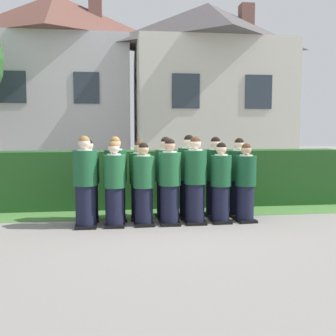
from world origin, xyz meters
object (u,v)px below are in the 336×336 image
object	(u,v)px
student_front_row_0	(85,184)
student_front_row_1	(114,186)
student_rear_row_3	(166,180)
student_rear_row_5	(215,179)
student_front_row_3	(170,184)
student_front_row_6	(246,185)
student_front_row_2	(144,186)
student_rear_row_0	(89,182)
student_rear_row_6	(239,179)
student_front_row_5	(221,185)
student_rear_row_1	(116,181)
student_rear_row_4	(189,178)
student_front_row_4	(195,182)
student_rear_row_2	(140,182)

from	to	relation	value
student_front_row_0	student_front_row_1	bearing A→B (deg)	-0.95
student_rear_row_3	student_rear_row_5	xyz separation A→B (m)	(1.03, 0.03, -0.00)
student_front_row_3	student_front_row_6	distance (m)	1.50
student_front_row_2	student_rear_row_0	size ratio (longest dim) A/B	0.96
student_front_row_6	student_rear_row_6	xyz separation A→B (m)	(0.02, 0.50, 0.04)
student_front_row_1	student_rear_row_6	size ratio (longest dim) A/B	0.98
student_front_row_5	student_rear_row_1	distance (m)	2.05
student_rear_row_6	student_rear_row_1	bearing A→B (deg)	-177.68
student_rear_row_0	student_rear_row_4	xyz separation A→B (m)	(2.00, 0.03, 0.03)
student_front_row_0	student_front_row_2	xyz separation A→B (m)	(1.07, 0.01, -0.06)
student_front_row_2	student_front_row_3	size ratio (longest dim) A/B	0.95
student_front_row_2	student_front_row_1	bearing A→B (deg)	-177.81
student_front_row_5	student_rear_row_4	bearing A→B (deg)	138.50
student_front_row_1	student_front_row_2	world-z (taller)	student_front_row_1
student_front_row_0	student_rear_row_3	xyz separation A→B (m)	(1.55, 0.54, -0.02)
student_front_row_2	student_front_row_6	size ratio (longest dim) A/B	1.01
student_front_row_1	student_rear_row_1	size ratio (longest dim) A/B	0.95
student_front_row_6	student_rear_row_4	xyz separation A→B (m)	(-1.04, 0.47, 0.08)
student_rear_row_6	student_rear_row_4	bearing A→B (deg)	-178.05
student_front_row_6	student_rear_row_0	distance (m)	3.07
student_front_row_0	student_rear_row_1	world-z (taller)	student_front_row_0
student_front_row_2	student_rear_row_5	world-z (taller)	student_rear_row_5
student_front_row_4	student_rear_row_3	world-z (taller)	student_front_row_4
student_front_row_1	student_front_row_4	size ratio (longest dim) A/B	0.95
student_front_row_3	student_front_row_6	bearing A→B (deg)	1.31
student_rear_row_3	student_rear_row_5	bearing A→B (deg)	1.52
student_front_row_1	student_front_row_3	xyz separation A→B (m)	(1.03, 0.03, 0.02)
student_front_row_2	student_rear_row_5	bearing A→B (deg)	20.21
student_front_row_1	student_front_row_3	size ratio (longest dim) A/B	0.97
student_rear_row_5	student_rear_row_3	bearing A→B (deg)	-178.48
student_rear_row_1	student_rear_row_3	size ratio (longest dim) A/B	1.01
student_front_row_6	student_rear_row_4	distance (m)	1.14
student_front_row_4	student_rear_row_6	world-z (taller)	student_front_row_4
student_front_row_0	student_front_row_3	distance (m)	1.57
student_front_row_0	student_front_row_4	world-z (taller)	student_front_row_0
student_front_row_5	student_rear_row_1	size ratio (longest dim) A/B	0.93
student_front_row_4	student_rear_row_1	size ratio (longest dim) A/B	1.00
student_rear_row_4	student_rear_row_0	bearing A→B (deg)	-179.03
student_rear_row_5	student_front_row_6	bearing A→B (deg)	-46.95
student_rear_row_4	student_front_row_2	bearing A→B (deg)	-151.96
student_rear_row_1	student_rear_row_4	bearing A→B (deg)	2.59
student_rear_row_0	student_rear_row_4	distance (m)	2.00
student_front_row_0	student_rear_row_0	xyz separation A→B (m)	(0.02, 0.48, -0.03)
student_front_row_6	student_rear_row_3	bearing A→B (deg)	162.08
student_rear_row_1	student_rear_row_4	size ratio (longest dim) A/B	0.98
student_front_row_3	student_rear_row_1	xyz separation A→B (m)	(-1.01, 0.43, 0.02)
student_rear_row_4	student_rear_row_6	xyz separation A→B (m)	(1.06, 0.04, -0.03)
student_front_row_0	student_rear_row_4	xyz separation A→B (m)	(2.02, 0.52, 0.00)
student_front_row_4	student_rear_row_2	bearing A→B (deg)	157.03
student_front_row_5	student_front_row_6	bearing A→B (deg)	1.51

